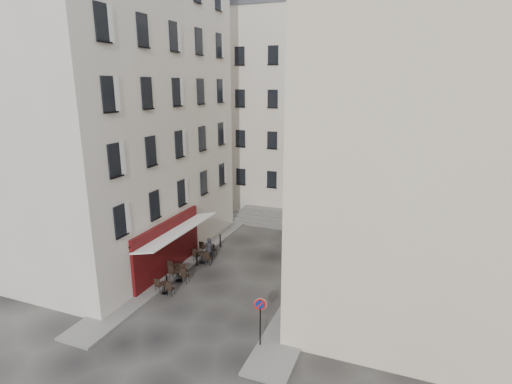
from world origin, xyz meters
The scene contains 18 objects.
ground centered at (0.00, 0.00, 0.00)m, with size 90.00×90.00×0.00m, color black.
sidewalk_left centered at (-4.50, 4.00, 0.06)m, with size 2.00×22.00×0.12m, color slate.
sidewalk_right centered at (4.50, 3.00, 0.06)m, with size 2.00×18.00×0.12m, color slate.
building_left centered at (-10.50, 3.00, 10.31)m, with size 12.20×16.20×20.60m.
building_right centered at (10.50, 3.50, 9.31)m, with size 12.20×14.20×18.60m.
building_back centered at (-1.00, 19.00, 9.31)m, with size 18.20×10.20×18.60m.
cafe_storefront centered at (-4.32, 1.00, 1.88)m, with size 1.74×7.30×3.50m.
stone_steps centered at (0.00, 12.57, 0.40)m, with size 9.00×3.15×0.80m.
bollard_near centered at (-3.25, -1.00, 0.53)m, with size 0.12×0.12×0.98m.
bollard_mid centered at (-3.25, 2.50, 0.53)m, with size 0.12×0.12×0.98m.
bollard_far centered at (-3.25, 6.00, 0.53)m, with size 0.12×0.12×0.98m.
no_parking_sign centered at (3.66, -3.90, 1.75)m, with size 0.54×0.22×2.46m.
bistro_table_a centered at (-3.14, -1.38, 0.44)m, with size 1.22×0.57×0.86m.
bistro_table_b centered at (-3.21, 0.24, 0.48)m, with size 1.34×0.63×0.94m.
bistro_table_c centered at (-3.60, 0.78, 0.49)m, with size 1.37×0.64×0.96m.
bistro_table_d centered at (-3.10, 3.00, 0.49)m, with size 1.36×0.64×0.96m.
bistro_table_e centered at (-3.41, 4.40, 0.46)m, with size 1.28×0.60×0.90m.
pedestrian centered at (-2.81, 3.46, 0.84)m, with size 0.61×0.40×1.69m, color black.
Camera 1 is at (9.24, -18.71, 11.63)m, focal length 28.00 mm.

